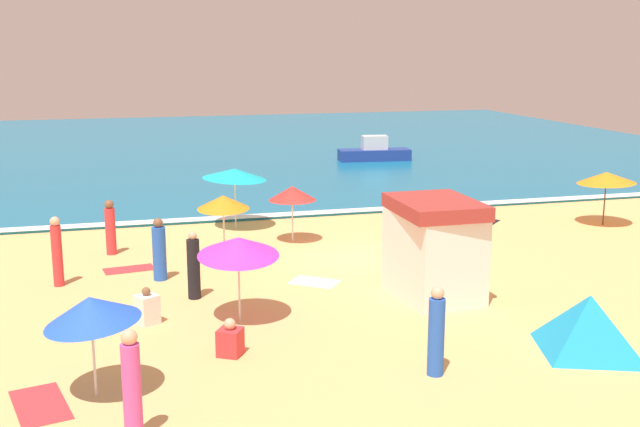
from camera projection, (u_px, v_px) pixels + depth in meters
ground_plane at (350, 258)px, 24.03m from camera, size 60.00×60.00×0.00m
ocean_water at (222, 146)px, 50.44m from camera, size 60.00×44.00×0.10m
wave_breaker_foam at (302, 213)px, 29.95m from camera, size 57.00×0.70×0.01m
lifeguard_cabana at (434, 248)px, 20.03m from camera, size 2.05×2.65×2.59m
beach_umbrella_0 at (223, 202)px, 22.32m from camera, size 1.79×1.81×2.27m
beach_umbrella_1 at (91, 310)px, 14.18m from camera, size 2.13×2.10×2.04m
beach_umbrella_2 at (292, 193)px, 25.64m from camera, size 2.14×2.14×1.90m
beach_umbrella_3 at (235, 174)px, 27.51m from camera, size 3.02×3.01×2.24m
beach_umbrella_4 at (606, 178)px, 28.10m from camera, size 2.65×2.64×2.01m
beach_umbrella_5 at (238, 246)px, 18.14m from camera, size 2.09×2.13×2.17m
beach_tent at (589, 324)px, 16.52m from camera, size 2.56×2.63×1.27m
beachgoer_0 at (132, 386)px, 12.74m from camera, size 0.43×0.43×1.94m
beachgoer_1 at (110, 228)px, 24.29m from camera, size 0.45×0.45×1.74m
beachgoer_3 at (230, 340)px, 16.41m from camera, size 0.65×0.65×0.82m
beachgoer_4 at (194, 267)px, 20.02m from camera, size 0.43×0.43×1.78m
beachgoer_5 at (147, 308)px, 18.28m from camera, size 0.64×0.64×0.89m
beachgoer_6 at (436, 333)px, 15.32m from camera, size 0.44×0.44×1.83m
beachgoer_7 at (159, 251)px, 21.61m from camera, size 0.50×0.50×1.77m
beachgoer_9 at (57, 252)px, 21.05m from camera, size 0.34×0.34×1.93m
beach_towel_0 at (481, 223)px, 28.69m from camera, size 1.90×1.89×0.01m
beach_towel_1 at (40, 405)px, 14.18m from camera, size 1.26×1.88×0.01m
beach_towel_2 at (315, 282)px, 21.56m from camera, size 1.56×1.47×0.01m
beach_towel_3 at (129, 269)px, 22.78m from camera, size 1.53×0.94×0.01m
small_boat_0 at (374, 152)px, 43.77m from camera, size 4.11×1.66×1.40m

